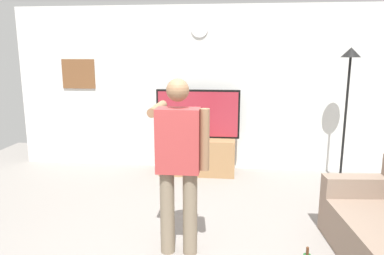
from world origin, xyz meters
The scene contains 7 objects.
back_wall centered at (0.00, 2.95, 1.35)m, with size 6.40×0.10×2.70m, color silver.
tv_stand centered at (-0.08, 2.60, 0.29)m, with size 1.21×0.56×0.58m.
television centered at (-0.08, 2.65, 0.98)m, with size 1.34×0.07×0.78m.
wall_clock centered at (-0.08, 2.89, 2.32)m, with size 0.27×0.27×0.03m, color white.
framed_picture centered at (-2.15, 2.90, 1.59)m, with size 0.57×0.04×0.50m, color brown.
floor_lamp centered at (2.13, 2.38, 1.44)m, with size 0.32×0.32×2.02m.
person_standing_nearer_lamp centered at (-0.05, 0.17, 0.97)m, with size 0.58×0.78×1.71m.
Camera 1 is at (0.42, -3.06, 1.94)m, focal length 33.66 mm.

